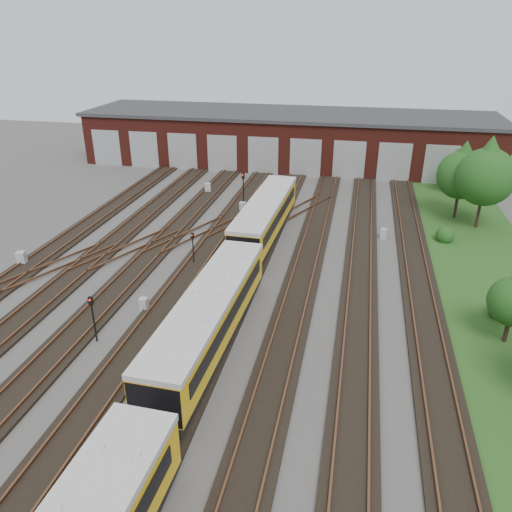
# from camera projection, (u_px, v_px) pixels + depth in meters

# --- Properties ---
(ground) EXTENTS (120.00, 120.00, 0.00)m
(ground) POSITION_uv_depth(u_px,v_px,m) (183.00, 332.00, 29.21)
(ground) COLOR #44413F
(ground) RESTS_ON ground
(track_network) EXTENTS (30.40, 70.00, 0.33)m
(track_network) POSITION_uv_depth(u_px,v_px,m) (184.00, 325.00, 29.71)
(track_network) COLOR black
(track_network) RESTS_ON ground
(maintenance_shed) EXTENTS (51.00, 12.50, 6.35)m
(maintenance_shed) POSITION_uv_depth(u_px,v_px,m) (288.00, 138.00, 63.25)
(maintenance_shed) COLOR #571C15
(maintenance_shed) RESTS_ON ground
(grass_verge) EXTENTS (8.00, 55.00, 0.05)m
(grass_verge) POSITION_uv_depth(u_px,v_px,m) (493.00, 284.00, 34.47)
(grass_verge) COLOR #1D4B19
(grass_verge) RESTS_ON ground
(metro_train) EXTENTS (3.05, 46.53, 2.99)m
(metro_train) POSITION_uv_depth(u_px,v_px,m) (209.00, 318.00, 27.15)
(metro_train) COLOR black
(metro_train) RESTS_ON ground
(signal_mast_0) EXTENTS (0.26, 0.24, 2.89)m
(signal_mast_0) POSITION_uv_depth(u_px,v_px,m) (93.00, 313.00, 27.57)
(signal_mast_0) COLOR black
(signal_mast_0) RESTS_ON ground
(signal_mast_1) EXTENTS (0.24, 0.22, 2.54)m
(signal_mast_1) POSITION_uv_depth(u_px,v_px,m) (193.00, 244.00, 36.67)
(signal_mast_1) COLOR black
(signal_mast_1) RESTS_ON ground
(signal_mast_2) EXTENTS (0.27, 0.25, 2.99)m
(signal_mast_2) POSITION_uv_depth(u_px,v_px,m) (253.00, 243.00, 36.12)
(signal_mast_2) COLOR black
(signal_mast_2) RESTS_ON ground
(signal_mast_3) EXTENTS (0.30, 0.28, 3.48)m
(signal_mast_3) POSITION_uv_depth(u_px,v_px,m) (243.00, 186.00, 47.86)
(signal_mast_3) COLOR black
(signal_mast_3) RESTS_ON ground
(relay_cabinet_0) EXTENTS (0.72, 0.63, 1.05)m
(relay_cabinet_0) POSITION_uv_depth(u_px,v_px,m) (22.00, 258.00, 37.11)
(relay_cabinet_0) COLOR #B2B5B8
(relay_cabinet_0) RESTS_ON ground
(relay_cabinet_1) EXTENTS (0.71, 0.64, 1.03)m
(relay_cabinet_1) POSITION_uv_depth(u_px,v_px,m) (208.00, 188.00, 52.94)
(relay_cabinet_1) COLOR #B2B5B8
(relay_cabinet_1) RESTS_ON ground
(relay_cabinet_2) EXTENTS (0.55, 0.47, 0.86)m
(relay_cabinet_2) POSITION_uv_depth(u_px,v_px,m) (144.00, 304.00, 31.24)
(relay_cabinet_2) COLOR #B2B5B8
(relay_cabinet_2) RESTS_ON ground
(relay_cabinet_3) EXTENTS (0.61, 0.53, 0.93)m
(relay_cabinet_3) POSITION_uv_depth(u_px,v_px,m) (243.00, 207.00, 47.65)
(relay_cabinet_3) COLOR #B2B5B8
(relay_cabinet_3) RESTS_ON ground
(relay_cabinet_4) EXTENTS (0.58, 0.51, 0.87)m
(relay_cabinet_4) POSITION_uv_depth(u_px,v_px,m) (384.00, 234.00, 41.65)
(relay_cabinet_4) COLOR #B2B5B8
(relay_cabinet_4) RESTS_ON ground
(tree_0) EXTENTS (4.33, 4.33, 7.17)m
(tree_0) POSITION_uv_depth(u_px,v_px,m) (463.00, 169.00, 44.36)
(tree_0) COLOR #301D15
(tree_0) RESTS_ON ground
(tree_1) EXTENTS (2.94, 2.94, 4.88)m
(tree_1) POSITION_uv_depth(u_px,v_px,m) (456.00, 164.00, 51.75)
(tree_1) COLOR #301D15
(tree_1) RESTS_ON ground
(tree_2) EXTENTS (4.89, 4.89, 8.10)m
(tree_2) POSITION_uv_depth(u_px,v_px,m) (487.00, 170.00, 41.83)
(tree_2) COLOR #301D15
(tree_2) RESTS_ON ground
(bush_0) EXTENTS (1.52, 1.52, 1.52)m
(bush_0) POSITION_uv_depth(u_px,v_px,m) (502.00, 306.00, 30.36)
(bush_0) COLOR #184614
(bush_0) RESTS_ON ground
(bush_1) EXTENTS (1.49, 1.49, 1.49)m
(bush_1) POSITION_uv_depth(u_px,v_px,m) (445.00, 233.00, 41.02)
(bush_1) COLOR #184614
(bush_1) RESTS_ON ground
(bush_2) EXTENTS (1.30, 1.30, 1.30)m
(bush_2) POSITION_uv_depth(u_px,v_px,m) (454.00, 177.00, 56.11)
(bush_2) COLOR #184614
(bush_2) RESTS_ON ground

